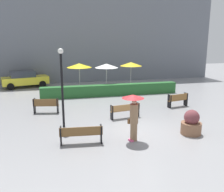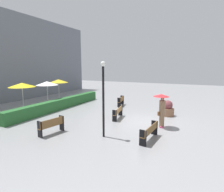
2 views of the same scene
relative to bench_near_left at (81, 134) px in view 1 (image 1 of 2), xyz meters
name	(u,v)px [view 1 (image 1 of 2)]	position (x,y,z in m)	size (l,w,h in m)	color
ground_plane	(138,132)	(2.92, 0.72, -0.49)	(60.00, 60.00, 0.00)	gray
bench_near_left	(81,134)	(0.00, 0.00, 0.00)	(1.91, 0.53, 0.82)	brown
bench_mid_center	(125,110)	(2.97, 3.13, 0.02)	(1.83, 0.60, 0.83)	#9E7242
bench_far_right	(178,99)	(7.20, 4.67, 0.04)	(1.55, 0.63, 0.90)	olive
bench_far_left	(46,105)	(-1.57, 5.29, 0.05)	(1.60, 0.67, 0.92)	brown
pedestrian_with_umbrella	(133,111)	(2.37, -0.13, 0.91)	(1.00, 1.00, 2.14)	#8C6B4C
planter_pot	(191,124)	(5.37, -0.08, 0.04)	(0.99, 0.99, 1.23)	brown
lamp_post	(62,80)	(-0.63, 2.42, 2.02)	(0.28, 0.28, 4.12)	black
patio_umbrella_yellow	(79,65)	(1.23, 11.11, 1.83)	(2.13, 2.13, 2.50)	silver
patio_umbrella_white	(106,66)	(3.50, 10.60, 1.80)	(2.01, 2.01, 2.47)	silver
patio_umbrella_yellow_far	(131,64)	(5.99, 11.46, 1.80)	(2.00, 2.00, 2.47)	silver
hedge_strip	(111,90)	(3.54, 9.12, -0.03)	(11.24, 0.70, 0.91)	#28602D
building_facade	(89,36)	(2.92, 16.72, 4.36)	(28.00, 1.20, 9.70)	slate
parked_car	(25,79)	(-3.63, 14.54, 0.33)	(4.48, 2.70, 1.57)	yellow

